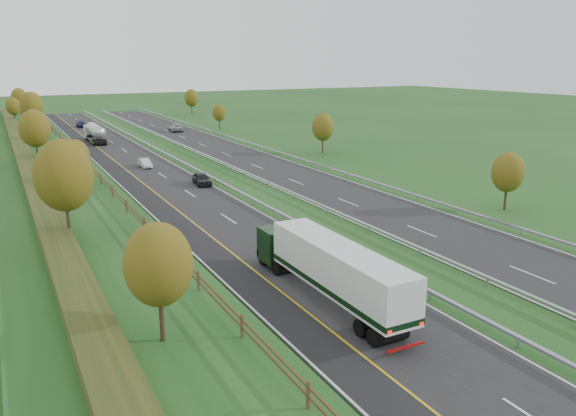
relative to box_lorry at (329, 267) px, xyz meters
name	(u,v)px	position (x,y,z in m)	size (l,w,h in m)	color
ground	(220,176)	(8.20, 41.09, -2.33)	(400.00, 400.00, 0.00)	#1A4418
near_carriageway	(151,175)	(0.20, 46.09, -2.31)	(10.50, 200.00, 0.04)	black
far_carriageway	(262,165)	(16.70, 46.09, -2.31)	(10.50, 200.00, 0.04)	black
hard_shoulder	(123,177)	(-3.55, 46.09, -2.31)	(3.00, 200.00, 0.04)	black
lane_markings	(197,171)	(6.60, 45.97, -2.28)	(26.75, 200.00, 0.01)	silver
embankment_left	(47,177)	(-12.80, 46.09, -1.33)	(12.00, 200.00, 2.00)	#1A4418
hedge_left	(27,166)	(-14.80, 46.09, 0.22)	(2.20, 180.00, 1.10)	#253214
fence_left	(84,161)	(-8.30, 45.67, 0.40)	(0.12, 189.06, 1.20)	#422B19
median_barrier_near	(191,167)	(5.90, 46.09, -1.72)	(0.32, 200.00, 0.71)	#9A9CA2
median_barrier_far	(226,164)	(11.00, 46.09, -1.72)	(0.32, 200.00, 0.71)	#9A9CA2
outer_barrier_far	(296,158)	(22.50, 46.09, -1.71)	(0.32, 200.00, 0.71)	#9A9CA2
trees_left	(47,137)	(-12.44, 42.72, 4.04)	(6.64, 164.30, 7.66)	#2D2116
trees_far	(260,115)	(30.00, 75.30, 1.92)	(8.45, 118.60, 7.12)	#2D2116
box_lorry	(329,267)	(0.00, 0.00, 0.00)	(2.58, 16.28, 4.06)	black
road_tanker	(95,132)	(-1.23, 81.86, -0.47)	(2.40, 11.22, 3.46)	silver
car_dark_near	(202,179)	(4.26, 36.99, -1.55)	(1.74, 4.32, 1.47)	black
car_silver_mid	(145,163)	(0.79, 51.90, -1.65)	(1.35, 3.87, 1.28)	silver
car_small_far	(81,124)	(-0.07, 108.55, -1.62)	(1.88, 4.62, 1.34)	#151941
car_oncoming	(175,128)	(16.97, 90.93, -1.51)	(2.58, 5.59, 1.55)	#A4A3A7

